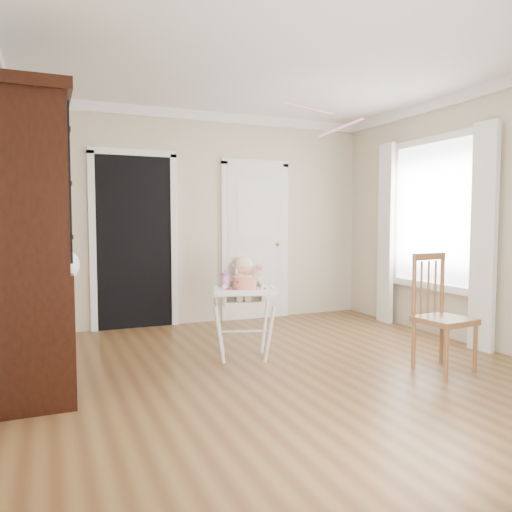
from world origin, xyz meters
name	(u,v)px	position (x,y,z in m)	size (l,w,h in m)	color
floor	(293,376)	(0.00, 0.00, 0.00)	(5.00, 5.00, 0.00)	brown
ceiling	(295,49)	(0.00, 0.00, 2.70)	(5.00, 5.00, 0.00)	white
wall_back	(205,218)	(0.00, 2.50, 1.35)	(4.50, 4.50, 0.00)	beige
wall_right	(493,217)	(2.25, 0.00, 1.35)	(5.00, 5.00, 0.00)	beige
crown_molding	(295,57)	(0.00, 0.00, 2.64)	(4.50, 5.00, 0.12)	white
doorway	(134,238)	(-0.90, 2.48, 1.11)	(1.06, 0.05, 2.22)	black
closet_door	(255,243)	(0.70, 2.48, 1.02)	(0.96, 0.09, 2.13)	white
window_right	(431,223)	(2.18, 0.80, 1.29)	(0.13, 1.84, 2.30)	white
high_chair	(243,295)	(-0.18, 0.70, 0.61)	(0.74, 0.83, 0.99)	white
baby	(243,280)	(-0.17, 0.72, 0.75)	(0.27, 0.26, 0.44)	beige
cake	(245,283)	(-0.24, 0.49, 0.75)	(0.28, 0.28, 0.13)	silver
sippy_cup	(226,280)	(-0.37, 0.64, 0.77)	(0.08, 0.08, 0.19)	#F294D0
china_cabinet	(34,245)	(-1.99, 0.52, 1.13)	(0.60, 1.34, 2.26)	black
dining_chair	(442,316)	(1.29, -0.34, 0.48)	(0.46, 0.46, 1.02)	brown
streamer	(308,108)	(0.48, 0.64, 2.40)	(0.03, 0.50, 0.02)	pink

